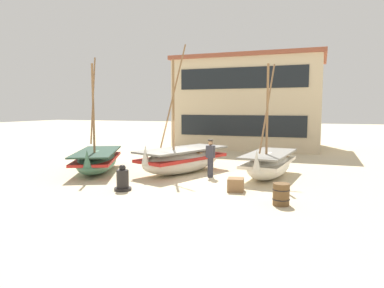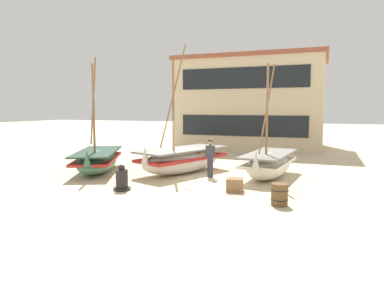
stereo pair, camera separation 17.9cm
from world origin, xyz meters
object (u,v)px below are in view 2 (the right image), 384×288
capstan_winch (122,180)px  fishing_boat_far_right (97,160)px  fisherman_by_hull (210,159)px  harbor_building_main (252,103)px  fishing_boat_centre_large (269,164)px  wooden_barrel (279,195)px  cargo_crate (235,185)px  fishing_boat_near_left (182,159)px

capstan_winch → fishing_boat_far_right: bearing=138.2°
fishing_boat_far_right → fisherman_by_hull: fishing_boat_far_right is taller
capstan_winch → harbor_building_main: harbor_building_main is taller
fishing_boat_far_right → harbor_building_main: size_ratio=0.49×
fisherman_by_hull → harbor_building_main: (-0.81, 13.04, 2.66)m
fishing_boat_centre_large → fishing_boat_far_right: size_ratio=0.92×
wooden_barrel → capstan_winch: bearing=-180.0°
cargo_crate → fisherman_by_hull: bearing=127.3°
fishing_boat_centre_large → cargo_crate: 3.14m
harbor_building_main → wooden_barrel: bearing=-75.6°
fishing_boat_centre_large → capstan_winch: (-4.78, -4.35, -0.23)m
cargo_crate → fishing_boat_near_left: bearing=140.0°
fishing_boat_centre_large → fisherman_by_hull: 2.60m
wooden_barrel → cargo_crate: size_ratio=1.20×
fishing_boat_near_left → fishing_boat_centre_large: size_ratio=1.20×
cargo_crate → harbor_building_main: (-2.47, 15.23, 3.25)m
fishing_boat_near_left → wooden_barrel: (5.01, -4.05, -0.30)m
fishing_boat_far_right → harbor_building_main: bearing=71.2°
fishing_boat_centre_large → fishing_boat_far_right: fishing_boat_far_right is taller
capstan_winch → wooden_barrel: capstan_winch is taller
fishing_boat_near_left → cargo_crate: 4.24m
fishing_boat_near_left → harbor_building_main: (0.76, 12.52, 2.84)m
cargo_crate → harbor_building_main: size_ratio=0.05×
fishing_boat_near_left → capstan_winch: size_ratio=6.17×
fishing_boat_near_left → fisherman_by_hull: (1.57, -0.52, 0.18)m
fisherman_by_hull → wooden_barrel: (3.45, -3.52, -0.48)m
fishing_boat_far_right → capstan_winch: fishing_boat_far_right is taller
fishing_boat_centre_large → harbor_building_main: 12.96m
fishing_boat_near_left → harbor_building_main: size_ratio=0.54×
fishing_boat_centre_large → harbor_building_main: harbor_building_main is taller
fishing_boat_far_right → fisherman_by_hull: 5.53m
fishing_boat_centre_large → capstan_winch: bearing=-137.7°
fishing_boat_far_right → cargo_crate: (7.14, -1.48, -0.33)m
fishing_boat_far_right → cargo_crate: fishing_boat_far_right is taller
harbor_building_main → capstan_winch: bearing=-95.3°
harbor_building_main → fishing_boat_far_right: bearing=-108.8°
fishing_boat_near_left → wooden_barrel: fishing_boat_near_left is taller
harbor_building_main → cargo_crate: bearing=-80.8°
fishing_boat_centre_large → fishing_boat_near_left: bearing=-175.6°
capstan_winch → fishing_boat_centre_large: bearing=42.3°
capstan_winch → wooden_barrel: (5.78, 0.00, -0.04)m
fishing_boat_near_left → fisherman_by_hull: size_ratio=3.57×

